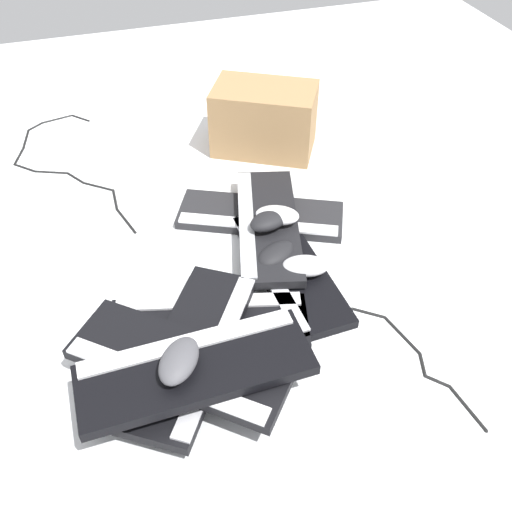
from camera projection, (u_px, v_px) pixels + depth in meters
ground_plane at (222, 272)px, 1.40m from camera, size 3.20×3.20×0.00m
keyboard_0 at (260, 216)px, 1.54m from camera, size 0.32×0.46×0.03m
keyboard_1 at (208, 324)px, 1.26m from camera, size 0.26×0.46×0.03m
keyboard_2 at (288, 268)px, 1.39m from camera, size 0.45×0.17×0.03m
keyboard_3 at (194, 348)px, 1.17m from camera, size 0.45×0.37×0.03m
keyboard_4 at (179, 362)px, 1.11m from camera, size 0.40×0.43×0.03m
keyboard_5 at (195, 368)px, 1.06m from camera, size 0.16×0.44×0.03m
keyboard_6 at (267, 224)px, 1.47m from camera, size 0.46×0.26×0.03m
mouse_0 at (305, 266)px, 1.34m from camera, size 0.10×0.12×0.04m
mouse_1 at (179, 361)px, 1.03m from camera, size 0.13×0.12×0.04m
mouse_2 at (277, 215)px, 1.44m from camera, size 0.11×0.13×0.04m
mouse_3 at (270, 220)px, 1.42m from camera, size 0.10×0.13×0.04m
mouse_4 at (276, 254)px, 1.37m from camera, size 0.11×0.13×0.04m
cable_0 at (336, 354)px, 1.21m from camera, size 0.38×0.58×0.01m
cable_1 at (65, 161)px, 1.75m from camera, size 0.69×0.31×0.01m
cardboard_box at (264, 119)px, 1.74m from camera, size 0.31×0.36×0.20m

